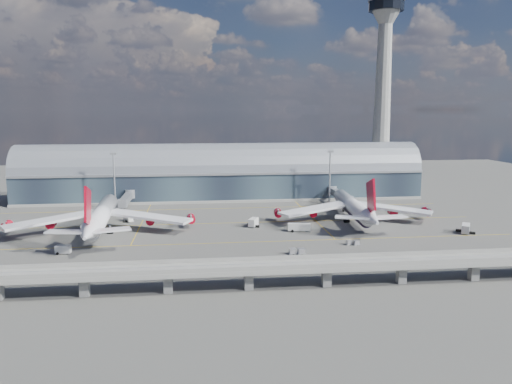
{
  "coord_description": "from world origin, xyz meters",
  "views": [
    {
      "loc": [
        -12.02,
        -174.38,
        44.67
      ],
      "look_at": [
        9.4,
        10.0,
        14.0
      ],
      "focal_mm": 35.0,
      "sensor_mm": 36.0,
      "label": 1
    }
  ],
  "objects": [
    {
      "name": "terminal",
      "position": [
        0.0,
        77.99,
        11.34
      ],
      "size": [
        200.0,
        30.0,
        28.0
      ],
      "color": "#1E2733",
      "rests_on": "ground"
    },
    {
      "name": "service_truck_4",
      "position": [
        8.68,
        12.69,
        1.62
      ],
      "size": [
        4.57,
        6.1,
        3.22
      ],
      "rotation": [
        0.0,
        0.0,
        -0.42
      ],
      "color": "beige",
      "rests_on": "ground"
    },
    {
      "name": "service_truck_2",
      "position": [
        24.73,
        3.0,
        1.57
      ],
      "size": [
        8.6,
        3.68,
        3.02
      ],
      "rotation": [
        0.0,
        0.0,
        1.41
      ],
      "color": "beige",
      "rests_on": "ground"
    },
    {
      "name": "service_truck_5",
      "position": [
        -40.64,
        27.48,
        1.33
      ],
      "size": [
        4.5,
        5.69,
        2.6
      ],
      "rotation": [
        0.0,
        0.0,
        0.53
      ],
      "color": "beige",
      "rests_on": "ground"
    },
    {
      "name": "floodlight_mast_left",
      "position": [
        -50.0,
        55.0,
        13.63
      ],
      "size": [
        3.0,
        0.7,
        25.7
      ],
      "color": "gray",
      "rests_on": "ground"
    },
    {
      "name": "airliner_right",
      "position": [
        50.12,
        17.64,
        5.56
      ],
      "size": [
        64.67,
        67.61,
        21.44
      ],
      "rotation": [
        0.0,
        0.0,
        -0.07
      ],
      "color": "white",
      "rests_on": "ground"
    },
    {
      "name": "control_tower",
      "position": [
        85.0,
        83.0,
        51.64
      ],
      "size": [
        19.0,
        19.0,
        103.0
      ],
      "color": "gray",
      "rests_on": "ground"
    },
    {
      "name": "service_truck_1",
      "position": [
        -54.71,
        -17.11,
        1.34
      ],
      "size": [
        4.76,
        2.61,
        2.67
      ],
      "rotation": [
        0.0,
        0.0,
        1.49
      ],
      "color": "beige",
      "rests_on": "ground"
    },
    {
      "name": "guideway",
      "position": [
        -0.0,
        -55.0,
        5.29
      ],
      "size": [
        220.0,
        8.5,
        7.2
      ],
      "color": "gray",
      "rests_on": "ground"
    },
    {
      "name": "cargo_train_2",
      "position": [
        38.81,
        -17.54,
        0.8
      ],
      "size": [
        4.71,
        2.5,
        1.53
      ],
      "rotation": [
        0.0,
        0.0,
        1.82
      ],
      "color": "gray",
      "rests_on": "ground"
    },
    {
      "name": "cargo_train_0",
      "position": [
        18.07,
        -26.05,
        0.92
      ],
      "size": [
        5.38,
        2.35,
        1.77
      ],
      "rotation": [
        0.0,
        0.0,
        1.71
      ],
      "color": "gray",
      "rests_on": "ground"
    },
    {
      "name": "cargo_train_1",
      "position": [
        -6.77,
        -35.59,
        0.97
      ],
      "size": [
        14.02,
        2.36,
        1.85
      ],
      "rotation": [
        0.0,
        0.0,
        1.53
      ],
      "color": "gray",
      "rests_on": "ground"
    },
    {
      "name": "jet_bridge_left",
      "position": [
        -44.52,
        53.12,
        5.18
      ],
      "size": [
        4.4,
        28.0,
        7.25
      ],
      "color": "gray",
      "rests_on": "ground"
    },
    {
      "name": "airliner_left",
      "position": [
        -47.89,
        8.99,
        6.32
      ],
      "size": [
        69.05,
        72.54,
        22.1
      ],
      "rotation": [
        0.0,
        0.0,
        0.06
      ],
      "color": "white",
      "rests_on": "ground"
    },
    {
      "name": "taxi_lines",
      "position": [
        0.0,
        22.11,
        0.01
      ],
      "size": [
        200.0,
        80.12,
        0.01
      ],
      "color": "gold",
      "rests_on": "ground"
    },
    {
      "name": "floodlight_mast_right",
      "position": [
        50.0,
        55.0,
        13.63
      ],
      "size": [
        3.0,
        0.7,
        25.7
      ],
      "color": "gray",
      "rests_on": "ground"
    },
    {
      "name": "jet_bridge_right",
      "position": [
        53.75,
        51.18,
        5.18
      ],
      "size": [
        4.4,
        32.0,
        7.25
      ],
      "color": "gray",
      "rests_on": "ground"
    },
    {
      "name": "ground",
      "position": [
        0.0,
        0.0,
        0.0
      ],
      "size": [
        500.0,
        500.0,
        0.0
      ],
      "primitive_type": "plane",
      "color": "#474744",
      "rests_on": "ground"
    },
    {
      "name": "service_truck_3",
      "position": [
        84.83,
        -6.62,
        1.7
      ],
      "size": [
        5.82,
        7.23,
        3.32
      ],
      "rotation": [
        0.0,
        0.0,
        -0.55
      ],
      "color": "beige",
      "rests_on": "ground"
    }
  ]
}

